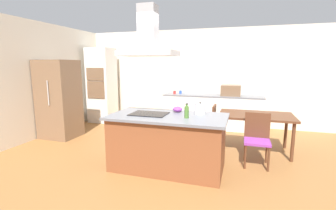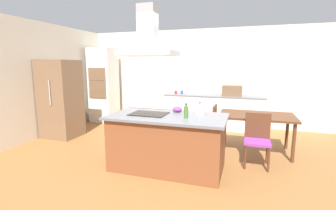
{
  "view_description": "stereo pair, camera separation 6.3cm",
  "coord_description": "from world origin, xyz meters",
  "views": [
    {
      "loc": [
        1.13,
        -3.62,
        1.71
      ],
      "look_at": [
        -0.12,
        0.4,
        1.0
      ],
      "focal_mm": 25.56,
      "sensor_mm": 36.0,
      "label": 1
    },
    {
      "loc": [
        1.19,
        -3.6,
        1.71
      ],
      "look_at": [
        -0.12,
        0.4,
        1.0
      ],
      "focal_mm": 25.56,
      "sensor_mm": 36.0,
      "label": 2
    }
  ],
  "objects": [
    {
      "name": "refrigerator",
      "position": [
        -2.98,
        0.94,
        0.91
      ],
      "size": [
        0.8,
        0.73,
        1.82
      ],
      "color": "brown",
      "rests_on": "ground"
    },
    {
      "name": "countertop_microwave",
      "position": [
        0.85,
        2.88,
        1.04
      ],
      "size": [
        0.5,
        0.38,
        0.28
      ],
      "primitive_type": "cube",
      "color": "brown",
      "rests_on": "back_counter"
    },
    {
      "name": "mixing_bowl",
      "position": [
        0.08,
        0.33,
        0.95
      ],
      "size": [
        0.17,
        0.17,
        0.09
      ],
      "primitive_type": "ellipsoid",
      "color": "purple",
      "rests_on": "kitchen_island"
    },
    {
      "name": "coffee_mug_blue",
      "position": [
        -0.54,
        2.95,
        0.95
      ],
      "size": [
        0.08,
        0.08,
        0.09
      ],
      "primitive_type": "cylinder",
      "color": "#2D56B2",
      "rests_on": "back_counter"
    },
    {
      "name": "tea_kettle",
      "position": [
        0.48,
        0.25,
        0.99
      ],
      "size": [
        0.23,
        0.18,
        0.2
      ],
      "color": "silver",
      "rests_on": "kitchen_island"
    },
    {
      "name": "dining_table",
      "position": [
        1.42,
        1.28,
        0.67
      ],
      "size": [
        1.4,
        0.9,
        0.75
      ],
      "color": "#59331E",
      "rests_on": "ground"
    },
    {
      "name": "coffee_mug_red",
      "position": [
        -0.68,
        2.83,
        0.95
      ],
      "size": [
        0.08,
        0.08,
        0.09
      ],
      "primitive_type": "cylinder",
      "color": "red",
      "rests_on": "back_counter"
    },
    {
      "name": "wall_back",
      "position": [
        0.0,
        3.25,
        1.35
      ],
      "size": [
        7.2,
        0.1,
        2.7
      ],
      "primitive_type": "cube",
      "color": "beige",
      "rests_on": "ground"
    },
    {
      "name": "back_counter",
      "position": [
        0.37,
        2.88,
        0.45
      ],
      "size": [
        2.65,
        0.62,
        0.9
      ],
      "color": "white",
      "rests_on": "ground"
    },
    {
      "name": "chair_facing_island",
      "position": [
        1.42,
        0.61,
        0.51
      ],
      "size": [
        0.42,
        0.42,
        0.89
      ],
      "color": "purple",
      "rests_on": "ground"
    },
    {
      "name": "range_hood",
      "position": [
        -0.33,
        0.0,
        2.1
      ],
      "size": [
        0.9,
        0.55,
        0.78
      ],
      "color": "#ADADB2"
    },
    {
      "name": "wall_left",
      "position": [
        -3.45,
        1.0,
        1.35
      ],
      "size": [
        0.1,
        8.8,
        2.7
      ],
      "primitive_type": "cube",
      "color": "beige",
      "rests_on": "ground"
    },
    {
      "name": "olive_oil_bottle",
      "position": [
        0.34,
        -0.1,
        1.0
      ],
      "size": [
        0.07,
        0.07,
        0.23
      ],
      "color": "#47722D",
      "rests_on": "kitchen_island"
    },
    {
      "name": "chair_at_left_end",
      "position": [
        0.5,
        1.28,
        0.51
      ],
      "size": [
        0.42,
        0.42,
        0.89
      ],
      "color": "purple",
      "rests_on": "ground"
    },
    {
      "name": "kitchen_island",
      "position": [
        0.0,
        0.0,
        0.45
      ],
      "size": [
        1.9,
        1.01,
        0.9
      ],
      "color": "brown",
      "rests_on": "ground"
    },
    {
      "name": "cooktop",
      "position": [
        -0.33,
        0.0,
        0.91
      ],
      "size": [
        0.6,
        0.44,
        0.01
      ],
      "primitive_type": "cube",
      "color": "black",
      "rests_on": "kitchen_island"
    },
    {
      "name": "wall_oven_stack",
      "position": [
        -2.9,
        2.65,
        1.1
      ],
      "size": [
        0.7,
        0.66,
        2.2
      ],
      "color": "white",
      "rests_on": "ground"
    },
    {
      "name": "ground",
      "position": [
        0.0,
        1.5,
        0.0
      ],
      "size": [
        16.0,
        16.0,
        0.0
      ],
      "primitive_type": "plane",
      "color": "#936033"
    }
  ]
}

